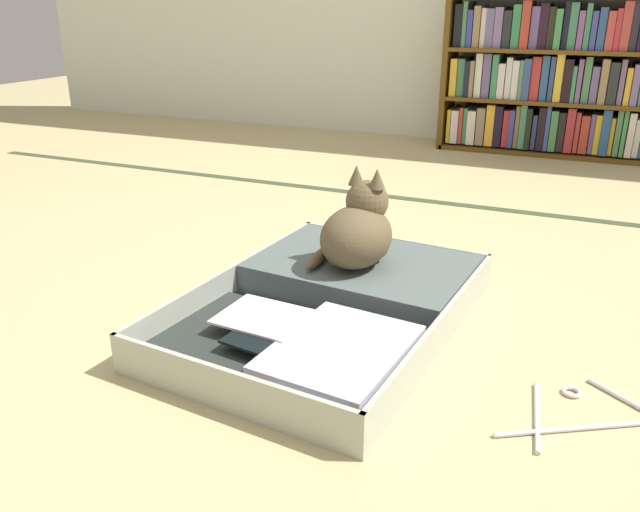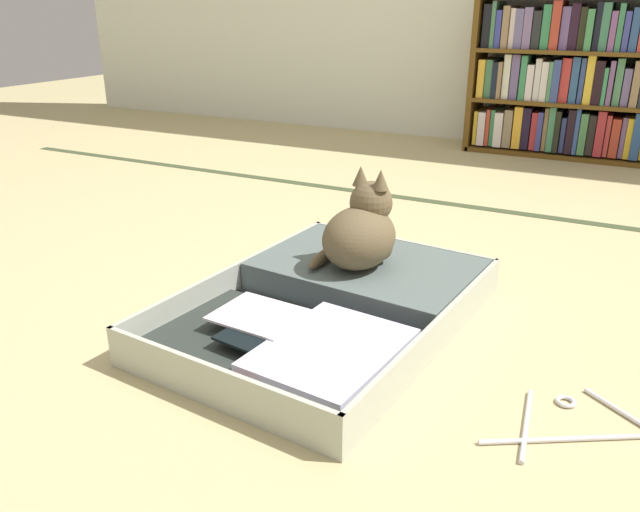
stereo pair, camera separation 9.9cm
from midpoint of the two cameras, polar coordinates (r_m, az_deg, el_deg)
The scene contains 6 objects.
ground_plane at distance 1.67m, azimuth 4.49°, elevation -5.40°, with size 10.00×10.00×0.00m, color tan.
tatami_border at distance 2.64m, azimuth 13.72°, elevation 4.42°, with size 4.80×0.05×0.00m.
bookshelf at distance 3.64m, azimuth 23.82°, elevation 14.27°, with size 1.20×0.29×0.81m.
open_suitcase at distance 1.65m, azimuth 3.57°, elevation -4.17°, with size 0.69×0.92×0.10m.
black_cat at distance 1.70m, azimuth 5.45°, elevation 2.14°, with size 0.23×0.26×0.27m.
clothes_hanger at distance 1.38m, azimuth 24.50°, elevation -13.71°, with size 0.38×0.30×0.01m.
Camera 2 is at (0.60, -1.36, 0.76)m, focal length 35.66 mm.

